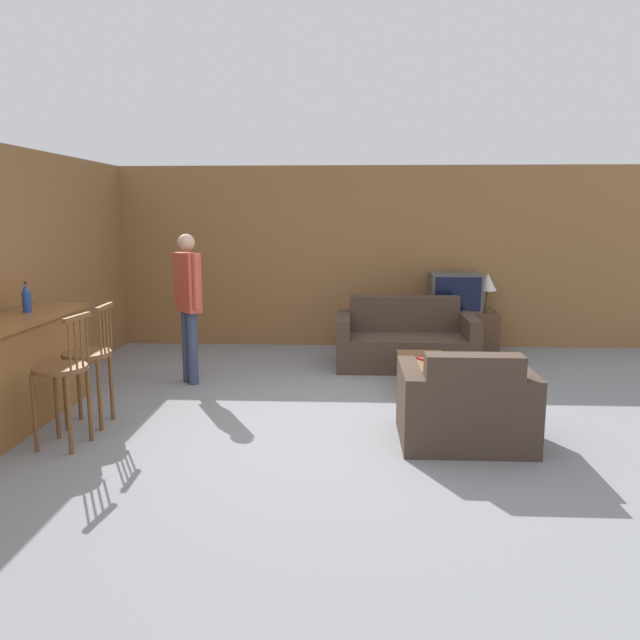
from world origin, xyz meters
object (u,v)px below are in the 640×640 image
coffee_table (424,365)px  tv_unit (453,331)px  tv (455,292)px  bottle (26,298)px  person_by_window (188,299)px  book_on_table (424,358)px  bar_chair_mid (89,361)px  armchair_near (465,409)px  couch_far (405,343)px  table_lamp (488,284)px  bar_chair_near (62,377)px

coffee_table → tv_unit: (0.66, 2.11, -0.02)m
tv → bottle: 5.43m
person_by_window → book_on_table: bearing=-5.2°
bar_chair_mid → book_on_table: (3.19, 1.23, -0.22)m
armchair_near → couch_far: bearing=95.6°
bar_chair_mid → table_lamp: bar_chair_mid is taller
bar_chair_mid → book_on_table: 3.43m
bar_chair_mid → person_by_window: person_by_window is taller
armchair_near → tv: (0.48, 3.57, 0.55)m
couch_far → bottle: (-3.79, -2.11, 0.83)m
armchair_near → bottle: (-4.06, 0.61, 0.83)m
armchair_near → table_lamp: bearing=75.4°
table_lamp → coffee_table: bearing=-117.8°
bar_chair_mid → couch_far: 3.93m
table_lamp → bar_chair_near: bearing=-138.4°
person_by_window → tv_unit: bearing=28.7°
couch_far → table_lamp: 1.62m
tv → bottle: bearing=-146.9°
coffee_table → table_lamp: 2.47m
couch_far → table_lamp: (1.20, 0.86, 0.67)m
coffee_table → bottle: bearing=-167.5°
couch_far → person_by_window: person_by_window is taller
couch_far → book_on_table: (0.10, -1.18, 0.08)m
tv_unit → table_lamp: bearing=0.0°
book_on_table → person_by_window: size_ratio=0.13×
tv_unit → couch_far: bearing=-131.0°
bar_chair_mid → person_by_window: bearing=69.3°
armchair_near → person_by_window: size_ratio=0.64×
bar_chair_mid → couch_far: bearing=37.9°
bar_chair_mid → coffee_table: bar_chair_mid is taller
bar_chair_mid → coffee_table: (3.18, 1.16, -0.29)m
couch_far → bottle: 4.42m
book_on_table → table_lamp: (1.10, 2.05, 0.59)m
tv → couch_far: bearing=-131.2°
bar_chair_mid → tv_unit: (3.84, 3.27, -0.31)m
armchair_near → tv_unit: bearing=82.3°
bottle → book_on_table: (3.89, 0.92, -0.75)m
bar_chair_mid → armchair_near: bearing=-5.2°
bar_chair_near → tv: bearing=44.7°
coffee_table → person_by_window: 2.73m
bottle → bar_chair_mid: bearing=-23.5°
armchair_near → table_lamp: size_ratio=2.08×
coffee_table → table_lamp: size_ratio=1.96×
bar_chair_mid → bottle: bearing=156.5°
bar_chair_near → armchair_near: bar_chair_near is taller
table_lamp → tv: bearing=-179.6°
couch_far → tv_unit: couch_far is taller
bar_chair_mid → armchair_near: bar_chair_mid is taller
book_on_table → bar_chair_near: bearing=-151.1°
couch_far → coffee_table: 1.25m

